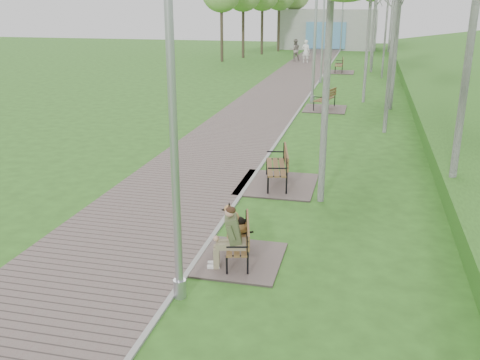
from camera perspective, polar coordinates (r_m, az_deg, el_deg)
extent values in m
plane|color=#325C1F|center=(9.75, -6.54, -11.27)|extent=(120.00, 120.00, 0.00)
cube|color=#70625B|center=(30.18, 4.21, 9.36)|extent=(3.50, 67.00, 0.04)
cube|color=#999993|center=(29.96, 7.56, 9.19)|extent=(0.10, 67.00, 0.05)
cube|color=#9E9E99|center=(59.16, 9.36, 15.60)|extent=(10.00, 5.00, 4.00)
cube|color=#548FBB|center=(56.59, 9.12, 14.98)|extent=(4.00, 0.20, 2.60)
cube|color=#70625B|center=(10.59, -0.09, -8.46)|extent=(1.65, 1.83, 0.04)
cube|color=brown|center=(10.43, -0.36, -6.51)|extent=(0.73, 1.43, 0.04)
cube|color=brown|center=(10.33, 0.86, -5.27)|extent=(0.36, 1.34, 0.30)
cube|color=#70625B|center=(14.77, 4.01, -0.48)|extent=(2.06, 2.29, 0.04)
cube|color=brown|center=(14.63, 3.86, 1.37)|extent=(0.85, 1.79, 0.05)
cube|color=brown|center=(14.55, 4.96, 2.52)|extent=(0.39, 1.69, 0.38)
cube|color=#70625B|center=(25.57, 9.05, 7.50)|extent=(1.93, 2.14, 0.04)
cube|color=brown|center=(25.49, 8.99, 8.53)|extent=(0.92, 1.68, 0.04)
cube|color=brown|center=(25.35, 9.57, 9.11)|extent=(0.50, 1.55, 0.35)
cube|color=#70625B|center=(39.32, 10.52, 11.25)|extent=(2.07, 2.29, 0.04)
cube|color=brown|center=(39.26, 10.49, 11.97)|extent=(0.60, 1.74, 0.05)
cube|color=brown|center=(39.23, 10.93, 12.40)|extent=(0.13, 1.72, 0.38)
cylinder|color=#A4A7AD|center=(9.37, -6.43, -11.43)|extent=(0.22, 0.22, 0.33)
cylinder|color=#A4A7AD|center=(8.39, -7.06, 4.04)|extent=(0.13, 0.13, 5.49)
cylinder|color=#A4A7AD|center=(27.14, 7.71, 8.53)|extent=(0.23, 0.23, 0.34)
cylinder|color=#A4A7AD|center=(26.81, 7.96, 14.15)|extent=(0.14, 0.14, 5.68)
cylinder|color=#A4A7AD|center=(34.08, 8.59, 10.49)|extent=(0.20, 0.20, 0.31)
cylinder|color=#A4A7AD|center=(33.83, 8.79, 14.51)|extent=(0.12, 0.12, 5.10)
cylinder|color=#A4A7AD|center=(56.40, 10.65, 13.53)|extent=(0.22, 0.22, 0.32)
cylinder|color=#A4A7AD|center=(56.25, 10.81, 16.09)|extent=(0.13, 0.13, 5.38)
imported|color=white|center=(44.94, 7.03, 13.46)|extent=(0.76, 0.59, 1.85)
imported|color=gray|center=(46.11, 5.88, 13.61)|extent=(1.08, 0.97, 1.82)
cylinder|color=silver|center=(12.91, 9.42, 14.12)|extent=(0.17, 0.17, 7.77)
cylinder|color=silver|center=(13.38, 23.82, 16.71)|extent=(0.20, 0.20, 9.49)
cylinder|color=silver|center=(20.94, 16.11, 15.96)|extent=(0.15, 0.15, 8.25)
cylinder|color=silver|center=(25.80, 16.54, 16.20)|extent=(0.18, 0.18, 8.18)
cylinder|color=silver|center=(27.35, 13.64, 16.59)|extent=(0.17, 0.17, 8.23)
cylinder|color=silver|center=(36.65, 15.42, 16.85)|extent=(0.15, 0.15, 8.26)
cylinder|color=silver|center=(39.64, 14.27, 17.09)|extent=(0.18, 0.18, 8.34)
cylinder|color=silver|center=(44.90, 14.14, 16.99)|extent=(0.17, 0.17, 7.99)
cylinder|color=silver|center=(56.16, 15.89, 17.15)|extent=(0.18, 0.18, 8.16)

